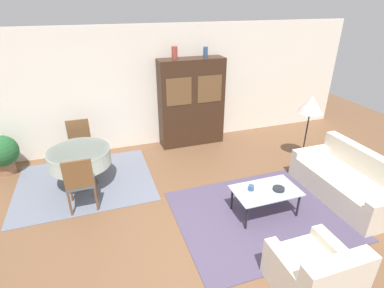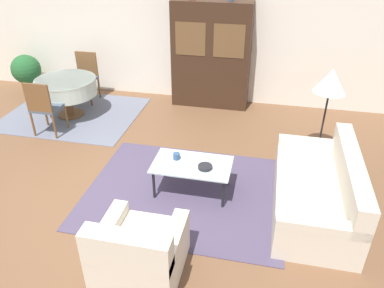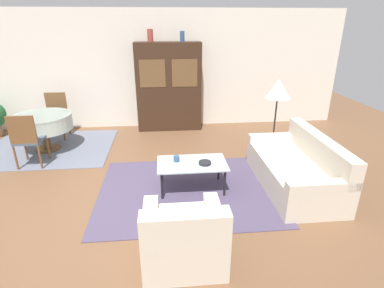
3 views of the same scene
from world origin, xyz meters
TOP-DOWN VIEW (x-y plane):
  - ground_plane at (0.00, 0.00)m, footprint 14.00×14.00m
  - wall_back at (0.00, 3.63)m, footprint 10.00×0.06m
  - area_rug at (1.03, 0.40)m, footprint 2.66×2.15m
  - dining_rug at (-1.64, 2.31)m, footprint 2.47×2.01m
  - couch at (2.73, 0.38)m, footprint 0.94×1.88m
  - armchair at (0.88, -1.04)m, footprint 0.85×0.83m
  - coffee_table at (1.11, 0.44)m, footprint 1.04×0.62m
  - display_cabinet at (0.85, 3.35)m, footprint 1.48×0.46m
  - dining_table at (-1.66, 2.25)m, footprint 1.10×1.10m
  - dining_chair_near at (-1.66, 1.48)m, footprint 0.44×0.44m
  - dining_chair_far at (-1.66, 3.02)m, footprint 0.44×0.44m
  - floor_lamp at (2.84, 1.75)m, footprint 0.50×0.50m
  - cup at (0.88, 0.51)m, footprint 0.09×0.09m
  - bowl at (1.30, 0.38)m, footprint 0.19×0.19m
  - potted_plant at (-3.10, 3.16)m, footprint 0.61×0.61m

SIDE VIEW (x-z plane):
  - ground_plane at x=0.00m, z-range 0.00..0.00m
  - dining_rug at x=-1.64m, z-range 0.00..0.01m
  - area_rug at x=1.03m, z-range 0.00..0.01m
  - couch at x=2.73m, z-range -0.12..0.70m
  - armchair at x=0.88m, z-range -0.10..0.69m
  - coffee_table at x=1.11m, z-range 0.19..0.62m
  - potted_plant at x=-3.10m, z-range 0.06..0.87m
  - bowl at x=1.30m, z-range 0.45..0.49m
  - cup at x=0.88m, z-range 0.45..0.53m
  - dining_chair_near at x=-1.66m, z-range 0.07..1.04m
  - dining_chair_far at x=-1.66m, z-range 0.07..1.04m
  - dining_table at x=-1.66m, z-range 0.22..0.94m
  - display_cabinet at x=0.85m, z-range 0.00..2.00m
  - floor_lamp at x=2.84m, z-range 0.51..1.94m
  - wall_back at x=0.00m, z-range 0.00..2.70m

